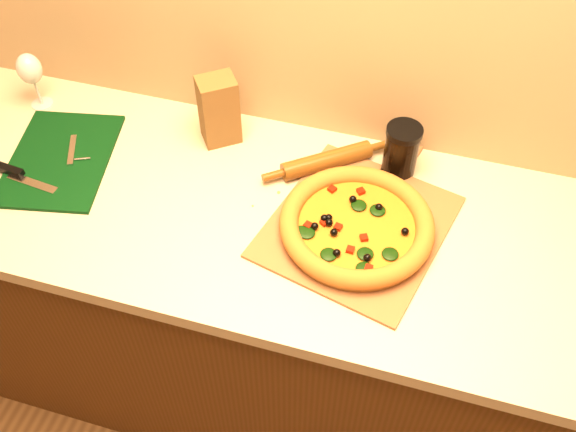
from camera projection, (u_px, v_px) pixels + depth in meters
The scene contains 10 objects.
cabinet at pixel (315, 325), 1.90m from camera, with size 2.80×0.65×0.86m, color #4E2F10.
countertop at pixel (321, 228), 1.55m from camera, with size 2.84×0.68×0.04m, color #C1B596.
pizza_peel at pixel (361, 222), 1.54m from camera, with size 0.48×0.62×0.01m.
pizza at pixel (357, 225), 1.49m from camera, with size 0.36×0.36×0.05m.
cutting_board at pixel (59, 159), 1.67m from camera, with size 0.32×0.40×0.03m.
bottle_cap at pixel (5, 202), 1.58m from camera, with size 0.03×0.03×0.01m, color black.
rolling_pin at pixel (327, 161), 1.64m from camera, with size 0.29×0.23×0.05m.
wine_glass at pixel (30, 70), 1.74m from camera, with size 0.07×0.07×0.17m.
paper_bag at pixel (219, 110), 1.66m from camera, with size 0.10×0.08×0.19m, color brown.
dark_jar at pixel (401, 150), 1.60m from camera, with size 0.09×0.09×0.14m.
Camera 1 is at (0.20, 0.46, 2.08)m, focal length 40.00 mm.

